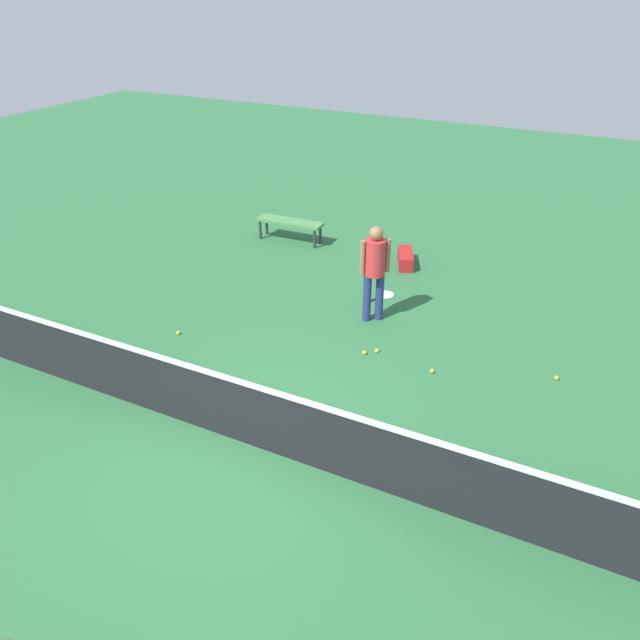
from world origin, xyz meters
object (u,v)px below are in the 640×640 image
Objects in this scene: tennis_ball_midcourt at (377,351)px; tennis_ball_baseline at (557,378)px; tennis_racket_near_player at (385,295)px; tennis_ball_stray_left at (178,333)px; equipment_bag at (405,258)px; tennis_ball_by_net at (177,382)px; tennis_ball_near_player at (432,371)px; tennis_ball_stray_right at (364,353)px; player_near_side at (375,266)px; courtside_bench at (290,223)px.

tennis_ball_midcourt and tennis_ball_baseline have the same top height.
tennis_ball_stray_left is at bearing 48.45° from tennis_racket_near_player.
tennis_ball_baseline is at bearing 139.61° from equipment_bag.
tennis_ball_midcourt is 3.51m from equipment_bag.
tennis_ball_by_net is 5.74m from equipment_bag.
tennis_ball_by_net is (3.26, 1.95, 0.00)m from tennis_ball_near_player.
tennis_racket_near_player is at bearing -112.73° from tennis_ball_by_net.
tennis_ball_midcourt and tennis_ball_stray_right have the same top height.
tennis_ball_baseline is at bearing -169.42° from tennis_ball_midcourt.
player_near_side reaches higher than tennis_ball_midcourt.
tennis_ball_midcourt is 1.00× the size of tennis_ball_stray_left.
tennis_ball_stray_right reaches higher than tennis_racket_near_player.
tennis_racket_near_player is 9.14× the size of tennis_ball_baseline.
tennis_ball_by_net is 0.08× the size of equipment_bag.
tennis_ball_baseline reaches higher than tennis_racket_near_player.
player_near_side reaches higher than courtside_bench.
tennis_ball_baseline is 4.52m from equipment_bag.
tennis_ball_midcourt is at bearing 116.30° from player_near_side.
tennis_racket_near_player is at bearing -77.21° from tennis_ball_stray_right.
tennis_ball_baseline is at bearing -158.86° from tennis_ball_near_player.
tennis_ball_midcourt reaches higher than tennis_racket_near_player.
courtside_bench reaches higher than tennis_racket_near_player.
tennis_ball_by_net is 3.12m from tennis_ball_midcourt.
tennis_ball_baseline is 6.85m from courtside_bench.
tennis_racket_near_player is 9.14× the size of tennis_ball_by_net.
equipment_bag is at bearing -40.39° from tennis_ball_baseline.
tennis_ball_near_player is at bearing 140.88° from courtside_bench.
tennis_ball_by_net reaches higher than tennis_racket_near_player.
equipment_bag is (0.78, -3.42, 0.11)m from tennis_ball_midcourt.
courtside_bench is (3.50, -3.47, 0.38)m from tennis_ball_midcourt.
equipment_bag is (-2.38, -4.39, 0.11)m from tennis_ball_stray_left.
tennis_racket_near_player is 9.14× the size of tennis_ball_near_player.
tennis_ball_midcourt is 4.94m from courtside_bench.
player_near_side is at bearing -144.07° from tennis_ball_stray_left.
tennis_ball_near_player is 1.00× the size of tennis_ball_stray_right.
tennis_ball_midcourt and tennis_ball_stray_left have the same top height.
tennis_ball_stray_left and tennis_ball_stray_right have the same top height.
tennis_racket_near_player is at bearing -72.09° from tennis_ball_midcourt.
tennis_ball_stray_right is at bearing -164.67° from tennis_ball_stray_left.
equipment_bag reaches higher than tennis_ball_near_player.
tennis_ball_near_player is at bearing 21.14° from tennis_ball_baseline.
player_near_side is at bearing 98.21° from tennis_racket_near_player.
tennis_racket_near_player is 9.14× the size of tennis_ball_stray_left.
equipment_bag is at bearing -64.14° from tennis_ball_near_player.
tennis_racket_near_player is 3.57m from tennis_ball_baseline.
tennis_ball_near_player is 1.00× the size of tennis_ball_baseline.
courtside_bench is at bearing -28.46° from tennis_racket_near_player.
player_near_side is 25.76× the size of tennis_ball_midcourt.
tennis_ball_stray_right is at bearing 12.83° from tennis_ball_baseline.
tennis_ball_baseline is at bearing -167.17° from tennis_ball_stray_right.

